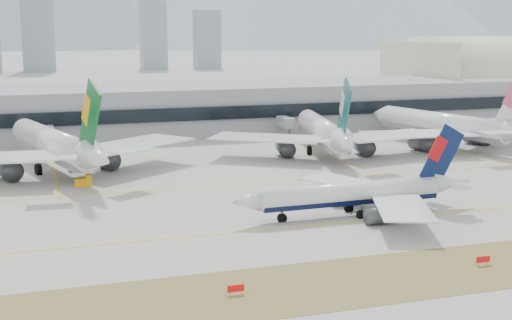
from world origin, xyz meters
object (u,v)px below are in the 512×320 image
object	(u,v)px
widebody_eva	(56,146)
widebody_china_air	(448,126)
widebody_cathay	(324,133)
taxiing_airliner	(359,194)
hangar	(508,109)
terminal	(148,109)

from	to	relation	value
widebody_eva	widebody_china_air	xyz separation A→B (m)	(106.94, 3.51, -0.29)
widebody_cathay	widebody_china_air	distance (m)	38.16
taxiing_airliner	hangar	distance (m)	192.52
terminal	taxiing_airliner	bearing A→B (deg)	-80.99
taxiing_airliner	widebody_eva	xyz separation A→B (m)	(-50.05, 55.70, 2.50)
taxiing_airliner	widebody_cathay	size ratio (longest dim) A/B	0.78
widebody_china_air	hangar	xyz separation A→B (m)	(79.31, 76.80, -5.94)
taxiing_airliner	widebody_cathay	world-z (taller)	widebody_cathay
hangar	widebody_eva	bearing A→B (deg)	-156.67
widebody_cathay	widebody_china_air	world-z (taller)	widebody_china_air
widebody_cathay	widebody_china_air	xyz separation A→B (m)	(38.16, 0.50, 0.13)
taxiing_airliner	widebody_eva	size ratio (longest dim) A/B	0.73
taxiing_airliner	widebody_eva	world-z (taller)	widebody_eva
terminal	widebody_eva	bearing A→B (deg)	-117.78
widebody_eva	widebody_china_air	world-z (taller)	widebody_eva
widebody_cathay	widebody_china_air	size ratio (longest dim) A/B	0.99
widebody_eva	terminal	xyz separation A→B (m)	(31.68, 60.15, 1.14)
widebody_cathay	widebody_eva	bearing A→B (deg)	104.29
hangar	taxiing_airliner	bearing A→B (deg)	-135.04
widebody_cathay	terminal	world-z (taller)	widebody_cathay
hangar	widebody_cathay	bearing A→B (deg)	-146.65
widebody_cathay	hangar	distance (m)	140.74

